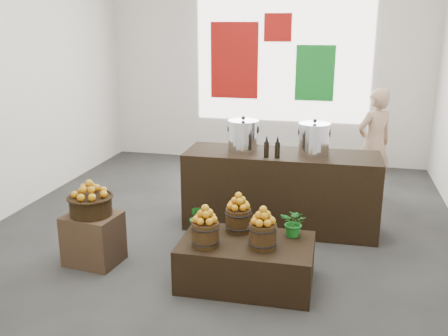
% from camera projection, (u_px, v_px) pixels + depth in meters
% --- Properties ---
extents(ground, '(7.00, 7.00, 0.00)m').
position_uv_depth(ground, '(223.00, 229.00, 6.48)').
color(ground, '#353633').
rests_on(ground, ground).
extents(back_wall, '(6.00, 0.04, 4.00)m').
position_uv_depth(back_wall, '(266.00, 56.00, 9.20)').
color(back_wall, silver).
rests_on(back_wall, ground).
extents(back_opening, '(3.20, 0.02, 2.40)m').
position_uv_depth(back_opening, '(283.00, 56.00, 9.11)').
color(back_opening, white).
rests_on(back_opening, back_wall).
extents(deco_red_left, '(0.90, 0.04, 1.40)m').
position_uv_depth(deco_red_left, '(234.00, 61.00, 9.33)').
color(deco_red_left, '#9D100C').
rests_on(deco_red_left, back_wall).
extents(deco_green_right, '(0.70, 0.04, 1.00)m').
position_uv_depth(deco_green_right, '(315.00, 73.00, 9.06)').
color(deco_green_right, '#127721').
rests_on(deco_green_right, back_wall).
extents(deco_red_upper, '(0.50, 0.04, 0.50)m').
position_uv_depth(deco_red_upper, '(278.00, 27.00, 8.99)').
color(deco_red_upper, '#9D100C').
rests_on(deco_red_upper, back_wall).
extents(crate, '(0.62, 0.53, 0.57)m').
position_uv_depth(crate, '(93.00, 239.00, 5.50)').
color(crate, '#503A25').
rests_on(crate, ground).
extents(wicker_basket, '(0.45, 0.45, 0.21)m').
position_uv_depth(wicker_basket, '(91.00, 206.00, 5.40)').
color(wicker_basket, black).
rests_on(wicker_basket, crate).
extents(apples_in_basket, '(0.35, 0.35, 0.19)m').
position_uv_depth(apples_in_basket, '(89.00, 189.00, 5.34)').
color(apples_in_basket, '#AD2005').
rests_on(apples_in_basket, wicker_basket).
extents(display_table, '(1.34, 0.84, 0.46)m').
position_uv_depth(display_table, '(246.00, 262.00, 5.07)').
color(display_table, black).
rests_on(display_table, ground).
extents(apple_bucket_front_left, '(0.27, 0.27, 0.25)m').
position_uv_depth(apple_bucket_front_left, '(205.00, 234.00, 4.88)').
color(apple_bucket_front_left, '#3D2810').
rests_on(apple_bucket_front_left, display_table).
extents(apples_in_bucket_front_left, '(0.20, 0.20, 0.18)m').
position_uv_depth(apples_in_bucket_front_left, '(205.00, 214.00, 4.82)').
color(apples_in_bucket_front_left, '#AD2005').
rests_on(apples_in_bucket_front_left, apple_bucket_front_left).
extents(apple_bucket_front_right, '(0.27, 0.27, 0.25)m').
position_uv_depth(apple_bucket_front_right, '(263.00, 236.00, 4.84)').
color(apple_bucket_front_right, '#3D2810').
rests_on(apple_bucket_front_right, display_table).
extents(apples_in_bucket_front_right, '(0.20, 0.20, 0.18)m').
position_uv_depth(apples_in_bucket_front_right, '(263.00, 215.00, 4.78)').
color(apples_in_bucket_front_right, '#AD2005').
rests_on(apples_in_bucket_front_right, apple_bucket_front_right).
extents(apple_bucket_rear, '(0.27, 0.27, 0.25)m').
position_uv_depth(apple_bucket_rear, '(238.00, 220.00, 5.23)').
color(apple_bucket_rear, '#3D2810').
rests_on(apple_bucket_rear, display_table).
extents(apples_in_bucket_rear, '(0.20, 0.20, 0.18)m').
position_uv_depth(apples_in_bucket_rear, '(238.00, 201.00, 5.17)').
color(apples_in_bucket_rear, '#AD2005').
rests_on(apples_in_bucket_rear, apple_bucket_rear).
extents(herb_garnish_right, '(0.33, 0.30, 0.30)m').
position_uv_depth(herb_garnish_right, '(295.00, 223.00, 5.09)').
color(herb_garnish_right, '#166C1D').
rests_on(herb_garnish_right, display_table).
extents(herb_garnish_left, '(0.18, 0.16, 0.28)m').
position_uv_depth(herb_garnish_left, '(196.00, 218.00, 5.25)').
color(herb_garnish_left, '#166C1D').
rests_on(herb_garnish_left, display_table).
extents(counter, '(2.45, 0.81, 1.00)m').
position_uv_depth(counter, '(281.00, 191.00, 6.41)').
color(counter, black).
rests_on(counter, ground).
extents(stock_pot_left, '(0.38, 0.38, 0.38)m').
position_uv_depth(stock_pot_left, '(243.00, 137.00, 6.32)').
color(stock_pot_left, silver).
rests_on(stock_pot_left, counter).
extents(stock_pot_center, '(0.38, 0.38, 0.38)m').
position_uv_depth(stock_pot_center, '(314.00, 140.00, 6.14)').
color(stock_pot_center, silver).
rests_on(stock_pot_center, counter).
extents(oil_cruets, '(0.18, 0.07, 0.28)m').
position_uv_depth(oil_cruets, '(280.00, 147.00, 6.01)').
color(oil_cruets, black).
rests_on(oil_cruets, counter).
extents(shopper, '(0.73, 0.68, 1.67)m').
position_uv_depth(shopper, '(374.00, 144.00, 7.44)').
color(shopper, tan).
rests_on(shopper, ground).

